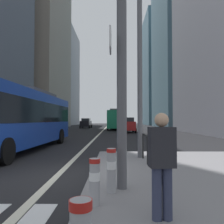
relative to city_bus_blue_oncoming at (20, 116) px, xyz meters
name	(u,v)px	position (x,y,z in m)	size (l,w,h in m)	color
ground_plane	(100,134)	(3.37, 14.67, -1.84)	(160.00, 160.00, 0.00)	black
lane_centre_line	(103,130)	(3.37, 24.67, -1.83)	(0.20, 80.00, 0.01)	beige
office_tower_left_mid	(30,20)	(-12.63, 35.09, 20.67)	(13.92, 19.31, 45.01)	gray
office_tower_left_far	(58,77)	(-12.63, 59.77, 13.40)	(10.24, 23.65, 30.47)	#9E9EA3
office_tower_right_mid	(179,10)	(20.37, 40.47, 25.40)	(10.12, 18.83, 54.48)	slate
office_tower_right_far	(159,72)	(20.37, 65.76, 16.02)	(10.10, 21.88, 35.71)	slate
city_bus_blue_oncoming	(20,116)	(0.00, 0.00, 0.00)	(2.95, 11.95, 3.40)	#14389E
city_bus_red_receding	(116,119)	(5.41, 27.20, 0.00)	(2.90, 11.44, 3.40)	#198456
car_oncoming_mid	(86,123)	(-0.54, 33.71, -0.85)	(2.12, 4.63, 1.94)	black
car_receding_near	(127,125)	(6.78, 17.62, -0.85)	(2.17, 4.07, 1.94)	maroon
car_receding_far	(117,122)	(5.89, 46.36, -0.85)	(2.13, 4.39, 1.94)	silver
traffic_signal_gantry	(42,11)	(3.41, -7.20, 2.24)	(5.48, 0.65, 6.00)	#515156
street_lamp_post	(140,30)	(6.08, -3.06, 3.45)	(5.50, 0.32, 8.00)	#56565B
bollard_left	(95,179)	(4.69, -8.19, -1.23)	(0.20, 0.20, 0.82)	#99999E
bollard_right	(111,168)	(4.98, -7.47, -1.19)	(0.20, 0.20, 0.90)	#99999E
pedestrian_railing	(150,145)	(6.17, -5.09, -0.98)	(0.06, 3.68, 0.98)	black
pedestrian_waiting	(162,161)	(5.75, -8.76, -0.80)	(0.40, 0.27, 1.60)	#2D334C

